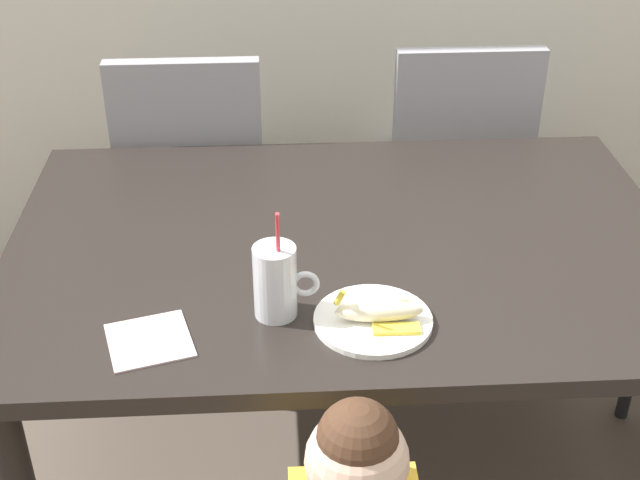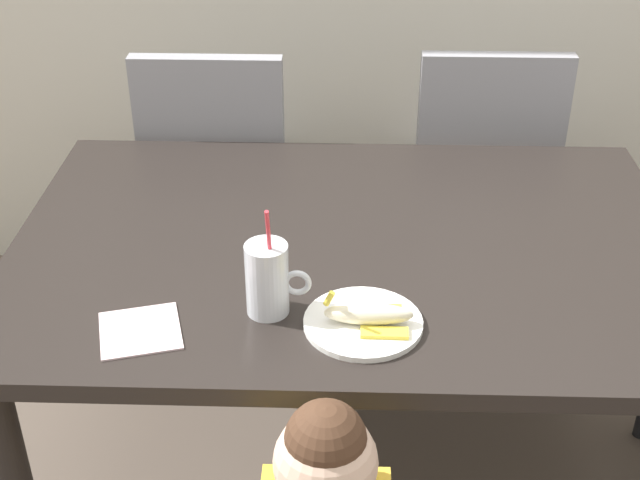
{
  "view_description": "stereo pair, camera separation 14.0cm",
  "coord_description": "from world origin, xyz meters",
  "px_view_note": "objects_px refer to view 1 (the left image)",
  "views": [
    {
      "loc": [
        -0.15,
        -1.65,
        1.74
      ],
      "look_at": [
        -0.06,
        -0.1,
        0.8
      ],
      "focal_mm": 48.51,
      "sensor_mm": 36.0,
      "label": 1
    },
    {
      "loc": [
        -0.01,
        -1.65,
        1.74
      ],
      "look_at": [
        -0.06,
        -0.1,
        0.8
      ],
      "focal_mm": 48.51,
      "sensor_mm": 36.0,
      "label": 2
    }
  ],
  "objects_px": {
    "dining_chair_left": "(195,181)",
    "milk_cup": "(276,285)",
    "dining_chair_right": "(453,167)",
    "snack_plate": "(373,320)",
    "paper_napkin": "(149,340)",
    "dining_table": "(344,271)",
    "peeled_banana": "(380,312)"
  },
  "relations": [
    {
      "from": "milk_cup",
      "to": "snack_plate",
      "type": "bearing_deg",
      "value": -12.74
    },
    {
      "from": "dining_chair_right",
      "to": "peeled_banana",
      "type": "distance_m",
      "value": 1.15
    },
    {
      "from": "dining_chair_left",
      "to": "snack_plate",
      "type": "xyz_separation_m",
      "value": [
        0.42,
        -1.01,
        0.21
      ]
    },
    {
      "from": "dining_chair_left",
      "to": "peeled_banana",
      "type": "relative_size",
      "value": 5.57
    },
    {
      "from": "dining_chair_right",
      "to": "paper_napkin",
      "type": "relative_size",
      "value": 6.4
    },
    {
      "from": "milk_cup",
      "to": "paper_napkin",
      "type": "height_order",
      "value": "milk_cup"
    },
    {
      "from": "dining_chair_right",
      "to": "snack_plate",
      "type": "relative_size",
      "value": 4.17
    },
    {
      "from": "dining_chair_right",
      "to": "peeled_banana",
      "type": "xyz_separation_m",
      "value": [
        -0.36,
        -1.06,
        0.23
      ]
    },
    {
      "from": "milk_cup",
      "to": "snack_plate",
      "type": "xyz_separation_m",
      "value": [
        0.18,
        -0.04,
        -0.06
      ]
    },
    {
      "from": "snack_plate",
      "to": "dining_chair_right",
      "type": "bearing_deg",
      "value": 70.48
    },
    {
      "from": "dining_chair_right",
      "to": "snack_plate",
      "type": "xyz_separation_m",
      "value": [
        -0.37,
        -1.06,
        0.21
      ]
    },
    {
      "from": "milk_cup",
      "to": "peeled_banana",
      "type": "height_order",
      "value": "milk_cup"
    },
    {
      "from": "dining_table",
      "to": "dining_chair_left",
      "type": "distance_m",
      "value": 0.81
    },
    {
      "from": "milk_cup",
      "to": "snack_plate",
      "type": "height_order",
      "value": "milk_cup"
    },
    {
      "from": "peeled_banana",
      "to": "milk_cup",
      "type": "bearing_deg",
      "value": 165.97
    },
    {
      "from": "dining_table",
      "to": "paper_napkin",
      "type": "bearing_deg",
      "value": -138.56
    },
    {
      "from": "dining_table",
      "to": "dining_chair_left",
      "type": "relative_size",
      "value": 1.56
    },
    {
      "from": "dining_table",
      "to": "peeled_banana",
      "type": "xyz_separation_m",
      "value": [
        0.04,
        -0.32,
        0.12
      ]
    },
    {
      "from": "dining_table",
      "to": "milk_cup",
      "type": "xyz_separation_m",
      "value": [
        -0.16,
        -0.27,
        0.16
      ]
    },
    {
      "from": "dining_table",
      "to": "paper_napkin",
      "type": "distance_m",
      "value": 0.54
    },
    {
      "from": "dining_chair_left",
      "to": "milk_cup",
      "type": "relative_size",
      "value": 3.87
    },
    {
      "from": "dining_table",
      "to": "snack_plate",
      "type": "relative_size",
      "value": 6.52
    },
    {
      "from": "milk_cup",
      "to": "dining_chair_left",
      "type": "bearing_deg",
      "value": 103.8
    },
    {
      "from": "dining_chair_left",
      "to": "snack_plate",
      "type": "bearing_deg",
      "value": 112.69
    },
    {
      "from": "dining_chair_right",
      "to": "paper_napkin",
      "type": "distance_m",
      "value": 1.36
    },
    {
      "from": "milk_cup",
      "to": "paper_napkin",
      "type": "distance_m",
      "value": 0.26
    },
    {
      "from": "milk_cup",
      "to": "peeled_banana",
      "type": "relative_size",
      "value": 1.44
    },
    {
      "from": "dining_chair_right",
      "to": "dining_chair_left",
      "type": "bearing_deg",
      "value": 3.28
    },
    {
      "from": "dining_table",
      "to": "milk_cup",
      "type": "distance_m",
      "value": 0.35
    },
    {
      "from": "paper_napkin",
      "to": "milk_cup",
      "type": "bearing_deg",
      "value": 17.32
    },
    {
      "from": "snack_plate",
      "to": "peeled_banana",
      "type": "relative_size",
      "value": 1.34
    },
    {
      "from": "dining_chair_left",
      "to": "dining_chair_right",
      "type": "bearing_deg",
      "value": -176.72
    }
  ]
}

